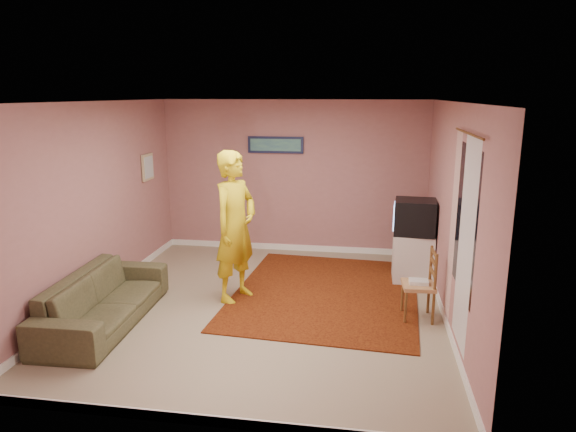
% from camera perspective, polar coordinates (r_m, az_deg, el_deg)
% --- Properties ---
extents(ground, '(5.00, 5.00, 0.00)m').
position_cam_1_polar(ground, '(6.77, -2.55, -9.99)').
color(ground, gray).
rests_on(ground, ground).
extents(wall_back, '(4.50, 0.02, 2.60)m').
position_cam_1_polar(wall_back, '(8.79, 0.60, 4.33)').
color(wall_back, '#A46C6C').
rests_on(wall_back, ground).
extents(wall_front, '(4.50, 0.02, 2.60)m').
position_cam_1_polar(wall_front, '(4.05, -9.81, -6.89)').
color(wall_front, '#A46C6C').
rests_on(wall_front, ground).
extents(wall_left, '(0.02, 5.00, 2.60)m').
position_cam_1_polar(wall_left, '(7.16, -20.60, 1.36)').
color(wall_left, '#A46C6C').
rests_on(wall_left, ground).
extents(wall_right, '(0.02, 5.00, 2.60)m').
position_cam_1_polar(wall_right, '(6.32, 17.74, 0.07)').
color(wall_right, '#A46C6C').
rests_on(wall_right, ground).
extents(ceiling, '(4.50, 5.00, 0.02)m').
position_cam_1_polar(ceiling, '(6.22, -2.80, 12.58)').
color(ceiling, white).
rests_on(ceiling, wall_back).
extents(baseboard_back, '(4.50, 0.02, 0.10)m').
position_cam_1_polar(baseboard_back, '(9.06, 0.57, -3.51)').
color(baseboard_back, white).
rests_on(baseboard_back, ground).
extents(baseboard_front, '(4.50, 0.02, 0.10)m').
position_cam_1_polar(baseboard_front, '(4.64, -9.11, -21.49)').
color(baseboard_front, white).
rests_on(baseboard_front, ground).
extents(baseboard_left, '(0.02, 5.00, 0.10)m').
position_cam_1_polar(baseboard_left, '(7.50, -19.75, -8.01)').
color(baseboard_left, white).
rests_on(baseboard_left, ground).
extents(baseboard_right, '(0.02, 5.00, 0.10)m').
position_cam_1_polar(baseboard_right, '(6.71, 16.88, -10.37)').
color(baseboard_right, white).
rests_on(baseboard_right, ground).
extents(window, '(0.01, 1.10, 1.50)m').
position_cam_1_polar(window, '(5.42, 19.17, -0.56)').
color(window, black).
rests_on(window, wall_right).
extents(curtain_sheer, '(0.01, 0.75, 2.10)m').
position_cam_1_polar(curtain_sheer, '(5.33, 19.13, -3.02)').
color(curtain_sheer, silver).
rests_on(curtain_sheer, wall_right).
extents(curtain_floral, '(0.01, 0.35, 2.10)m').
position_cam_1_polar(curtain_floral, '(5.99, 17.86, -1.15)').
color(curtain_floral, beige).
rests_on(curtain_floral, wall_right).
extents(curtain_rod, '(0.02, 1.40, 0.02)m').
position_cam_1_polar(curtain_rod, '(5.28, 19.42, 8.65)').
color(curtain_rod, brown).
rests_on(curtain_rod, wall_right).
extents(picture_back, '(0.95, 0.04, 0.28)m').
position_cam_1_polar(picture_back, '(8.73, -1.39, 7.91)').
color(picture_back, '#151A3C').
rests_on(picture_back, wall_back).
extents(picture_left, '(0.04, 0.38, 0.42)m').
position_cam_1_polar(picture_left, '(8.51, -15.31, 5.26)').
color(picture_left, tan).
rests_on(picture_left, wall_left).
extents(area_rug, '(2.65, 3.22, 0.02)m').
position_cam_1_polar(area_rug, '(7.20, 4.23, -8.48)').
color(area_rug, black).
rests_on(area_rug, ground).
extents(tv_cabinet, '(0.56, 0.51, 0.72)m').
position_cam_1_polar(tv_cabinet, '(7.75, 13.68, -4.47)').
color(tv_cabinet, silver).
rests_on(tv_cabinet, ground).
extents(crt_tv, '(0.62, 0.56, 0.50)m').
position_cam_1_polar(crt_tv, '(7.59, 13.89, -0.10)').
color(crt_tv, black).
rests_on(crt_tv, tv_cabinet).
extents(chair_a, '(0.48, 0.46, 0.51)m').
position_cam_1_polar(chair_a, '(8.15, 13.70, -2.02)').
color(chair_a, tan).
rests_on(chair_a, ground).
extents(dvd_player, '(0.42, 0.36, 0.06)m').
position_cam_1_polar(dvd_player, '(8.17, 13.68, -2.44)').
color(dvd_player, '#A3A2A7').
rests_on(dvd_player, chair_a).
extents(blue_throw, '(0.37, 0.05, 0.39)m').
position_cam_1_polar(blue_throw, '(8.29, 13.67, -0.44)').
color(blue_throw, '#8DA8E7').
rests_on(blue_throw, chair_a).
extents(chair_b, '(0.40, 0.42, 0.48)m').
position_cam_1_polar(chair_b, '(6.43, 14.35, -6.56)').
color(chair_b, tan).
rests_on(chair_b, ground).
extents(game_console, '(0.23, 0.17, 0.05)m').
position_cam_1_polar(game_console, '(6.46, 14.31, -7.09)').
color(game_console, white).
rests_on(game_console, chair_b).
extents(sofa, '(0.90, 2.14, 0.62)m').
position_cam_1_polar(sofa, '(6.57, -19.76, -8.67)').
color(sofa, brown).
rests_on(sofa, ground).
extents(person, '(0.73, 0.86, 1.99)m').
position_cam_1_polar(person, '(6.74, -5.88, -1.19)').
color(person, gold).
rests_on(person, ground).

